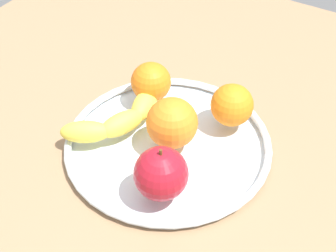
{
  "coord_description": "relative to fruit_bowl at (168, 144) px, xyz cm",
  "views": [
    {
      "loc": [
        -47.87,
        -28.8,
        56.84
      ],
      "look_at": [
        0.0,
        0.0,
        4.8
      ],
      "focal_mm": 53.16,
      "sensor_mm": 36.0,
      "label": 1
    }
  ],
  "objects": [
    {
      "name": "ground_plane",
      "position": [
        0.0,
        0.0,
        -2.92
      ],
      "size": [
        110.91,
        110.91,
        4.0
      ],
      "primitive_type": "cube",
      "color": "#957453"
    },
    {
      "name": "fruit_bowl",
      "position": [
        0.0,
        0.0,
        0.0
      ],
      "size": [
        32.85,
        32.85,
        1.8
      ],
      "color": "silver",
      "rests_on": "ground_plane"
    },
    {
      "name": "banana",
      "position": [
        -1.36,
        8.31,
        2.67
      ],
      "size": [
        18.61,
        11.18,
        3.56
      ],
      "rotation": [
        0.0,
        0.0,
        -0.39
      ],
      "color": "yellow",
      "rests_on": "fruit_bowl"
    },
    {
      "name": "apple",
      "position": [
        -9.49,
        -4.6,
        4.73
      ],
      "size": [
        7.69,
        7.69,
        8.49
      ],
      "color": "#AD1726",
      "rests_on": "fruit_bowl"
    },
    {
      "name": "orange_center",
      "position": [
        9.06,
        -6.48,
        4.35
      ],
      "size": [
        6.93,
        6.93,
        6.93
      ],
      "primitive_type": "sphere",
      "color": "orange",
      "rests_on": "fruit_bowl"
    },
    {
      "name": "orange_front_left",
      "position": [
        -0.26,
        -0.72,
        4.87
      ],
      "size": [
        7.98,
        7.98,
        7.98
      ],
      "primitive_type": "sphere",
      "color": "orange",
      "rests_on": "fruit_bowl"
    },
    {
      "name": "orange_back_left",
      "position": [
        7.48,
        7.85,
        4.3
      ],
      "size": [
        6.83,
        6.83,
        6.83
      ],
      "primitive_type": "sphere",
      "color": "orange",
      "rests_on": "fruit_bowl"
    }
  ]
}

